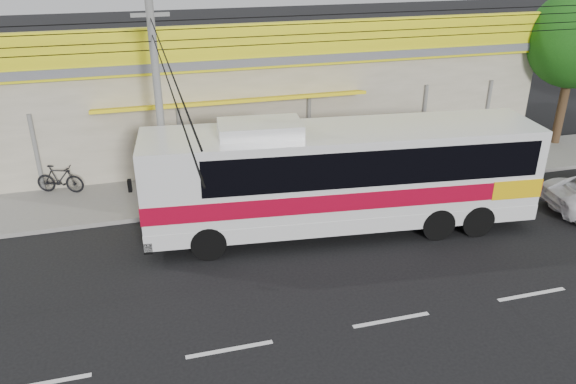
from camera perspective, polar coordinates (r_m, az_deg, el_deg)
The scene contains 8 objects.
ground at distance 16.15m, azimuth 6.68°, elevation -7.55°, with size 120.00×120.00×0.00m, color black.
sidewalk at distance 21.12m, azimuth 0.71°, elevation 1.04°, with size 30.00×3.20×0.15m, color slate.
lane_markings at distance 14.30m, azimuth 10.45°, elevation -12.68°, with size 50.00×0.12×0.01m, color silver, non-canonical shape.
storefront_building at distance 25.48m, azimuth -2.80°, elevation 10.51°, with size 22.60×9.20×5.70m.
coach_bus at distance 17.26m, azimuth 6.09°, elevation 2.11°, with size 12.17×3.74×3.69m.
motorbike_red at distance 19.14m, azimuth -7.53°, elevation -0.10°, with size 0.60×1.72×0.90m, color #94230A.
motorbike_dark at distance 21.48m, azimuth -22.17°, elevation 1.23°, with size 0.48×1.71×1.03m, color black.
utility_pole at distance 17.11m, azimuth -13.65°, elevation 15.29°, with size 34.00×14.00×7.23m.
Camera 1 is at (-5.40, -12.54, 8.62)m, focal length 35.00 mm.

